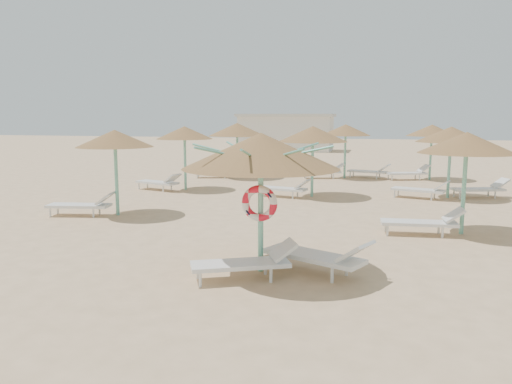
# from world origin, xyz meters

# --- Properties ---
(ground) EXTENTS (120.00, 120.00, 0.00)m
(ground) POSITION_xyz_m (0.00, 0.00, 0.00)
(ground) COLOR #D8B184
(ground) RESTS_ON ground
(main_palapa) EXTENTS (3.05, 3.05, 2.74)m
(main_palapa) POSITION_xyz_m (0.02, 0.20, 2.38)
(main_palapa) COLOR #6FC1A7
(main_palapa) RESTS_ON ground
(lounger_main_a) EXTENTS (2.04, 1.38, 0.72)m
(lounger_main_a) POSITION_xyz_m (-0.10, -0.38, 0.34)
(lounger_main_a) COLOR white
(lounger_main_a) RESTS_ON ground
(lounger_main_b) EXTENTS (2.26, 1.52, 0.79)m
(lounger_main_b) POSITION_xyz_m (1.18, 0.26, 0.38)
(lounger_main_b) COLOR white
(lounger_main_b) RESTS_ON ground
(palapa_field) EXTENTS (20.04, 14.29, 2.72)m
(palapa_field) POSITION_xyz_m (1.88, 10.33, 2.29)
(palapa_field) COLOR #6FC1A7
(palapa_field) RESTS_ON ground
(service_hut) EXTENTS (8.40, 4.40, 3.25)m
(service_hut) POSITION_xyz_m (-6.00, 35.00, 1.64)
(service_hut) COLOR silver
(service_hut) RESTS_ON ground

